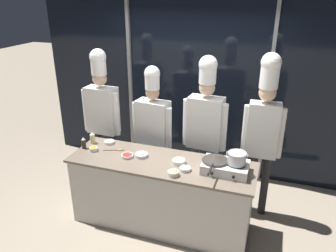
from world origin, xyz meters
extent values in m
plane|color=gray|center=(0.00, 0.00, 0.00)|extent=(24.00, 24.00, 0.00)
cube|color=black|center=(0.00, 1.53, 1.35)|extent=(5.02, 0.04, 2.70)
cube|color=gray|center=(-1.07, 1.48, 1.35)|extent=(0.05, 0.05, 2.70)
cube|color=gray|center=(1.07, 1.48, 1.35)|extent=(0.05, 0.05, 2.70)
cube|color=beige|center=(0.00, 0.00, 0.43)|extent=(2.13, 0.67, 0.85)
cube|color=#756656|center=(0.00, 0.00, 0.87)|extent=(2.20, 0.70, 0.03)
cube|color=silver|center=(0.75, 0.01, 0.94)|extent=(0.50, 0.33, 0.11)
cylinder|color=black|center=(0.63, 0.01, 1.00)|extent=(0.20, 0.20, 0.01)
cylinder|color=black|center=(0.63, -0.17, 0.94)|extent=(0.03, 0.01, 0.03)
cylinder|color=black|center=(0.86, 0.01, 1.00)|extent=(0.20, 0.20, 0.01)
cylinder|color=black|center=(0.86, -0.17, 0.94)|extent=(0.03, 0.01, 0.03)
cylinder|color=#38332D|center=(0.63, 0.01, 1.01)|extent=(0.28, 0.28, 0.01)
cone|color=#38332D|center=(0.63, 0.01, 1.02)|extent=(0.30, 0.30, 0.04)
cylinder|color=black|center=(0.63, -0.25, 1.03)|extent=(0.02, 0.23, 0.02)
cylinder|color=#B7BABF|center=(0.86, 0.01, 1.07)|extent=(0.20, 0.20, 0.13)
torus|color=#B7BABF|center=(0.86, 0.01, 1.13)|extent=(0.20, 0.20, 0.01)
torus|color=#B7BABF|center=(0.75, 0.01, 1.11)|extent=(0.01, 0.05, 0.05)
torus|color=#B7BABF|center=(0.97, 0.01, 1.11)|extent=(0.01, 0.05, 0.05)
cylinder|color=beige|center=(-1.01, 0.17, 0.94)|extent=(0.06, 0.06, 0.12)
cone|color=white|center=(-1.01, 0.17, 1.02)|extent=(0.05, 0.05, 0.03)
cylinder|color=#332319|center=(-1.04, 0.01, 0.94)|extent=(0.06, 0.06, 0.12)
cone|color=white|center=(-1.04, 0.01, 1.02)|extent=(0.05, 0.05, 0.03)
cylinder|color=white|center=(0.21, 0.02, 0.90)|extent=(0.15, 0.15, 0.05)
torus|color=white|center=(0.21, 0.02, 0.93)|extent=(0.15, 0.15, 0.01)
cylinder|color=#E0C689|center=(0.21, 0.02, 0.92)|extent=(0.12, 0.12, 0.03)
cylinder|color=white|center=(0.33, -0.11, 0.90)|extent=(0.12, 0.12, 0.04)
torus|color=white|center=(0.33, -0.11, 0.92)|extent=(0.12, 0.12, 0.01)
cylinder|color=beige|center=(0.33, -0.11, 0.91)|extent=(0.10, 0.10, 0.02)
cylinder|color=white|center=(-0.42, -0.03, 0.90)|extent=(0.14, 0.14, 0.03)
torus|color=white|center=(-0.42, -0.03, 0.91)|extent=(0.15, 0.15, 0.01)
cylinder|color=red|center=(-0.42, -0.03, 0.90)|extent=(0.12, 0.12, 0.02)
cylinder|color=white|center=(-0.26, 0.04, 0.90)|extent=(0.15, 0.15, 0.04)
torus|color=white|center=(-0.26, 0.04, 0.92)|extent=(0.16, 0.16, 0.01)
cylinder|color=white|center=(-0.26, 0.04, 0.91)|extent=(0.12, 0.12, 0.02)
cylinder|color=white|center=(-0.89, -0.02, 0.90)|extent=(0.10, 0.10, 0.04)
torus|color=white|center=(-0.89, -0.02, 0.92)|extent=(0.10, 0.10, 0.01)
cylinder|color=orange|center=(-0.89, -0.02, 0.91)|extent=(0.08, 0.08, 0.02)
cylinder|color=white|center=(0.23, -0.25, 0.91)|extent=(0.12, 0.12, 0.05)
torus|color=white|center=(0.23, -0.25, 0.93)|extent=(0.12, 0.12, 0.01)
cylinder|color=#9E896B|center=(0.23, -0.25, 0.92)|extent=(0.10, 0.10, 0.03)
cylinder|color=white|center=(-0.80, 0.24, 0.90)|extent=(0.13, 0.13, 0.03)
torus|color=white|center=(-0.80, 0.24, 0.91)|extent=(0.14, 0.14, 0.01)
cylinder|color=#EAA893|center=(-0.80, 0.24, 0.90)|extent=(0.11, 0.11, 0.02)
cube|color=olive|center=(-0.70, 0.06, 0.89)|extent=(0.17, 0.08, 0.01)
ellipsoid|color=olive|center=(-0.58, 0.11, 0.89)|extent=(0.10, 0.08, 0.02)
cylinder|color=#232326|center=(-1.01, 0.65, 0.41)|extent=(0.11, 0.11, 0.82)
cylinder|color=#232326|center=(-1.25, 0.66, 0.41)|extent=(0.11, 0.11, 0.82)
cube|color=white|center=(-1.13, 0.66, 1.16)|extent=(0.44, 0.24, 0.67)
cylinder|color=white|center=(-0.89, 0.61, 1.14)|extent=(0.09, 0.09, 0.61)
cylinder|color=white|center=(-1.37, 0.63, 1.14)|extent=(0.09, 0.09, 0.61)
sphere|color=beige|center=(-1.13, 0.66, 1.61)|extent=(0.20, 0.20, 0.20)
cylinder|color=white|center=(-1.13, 0.66, 1.79)|extent=(0.21, 0.21, 0.24)
sphere|color=white|center=(-1.13, 0.66, 1.91)|extent=(0.22, 0.22, 0.22)
cylinder|color=#2D3856|center=(-0.23, 0.64, 0.38)|extent=(0.11, 0.11, 0.76)
cylinder|color=#2D3856|center=(-0.47, 0.67, 0.38)|extent=(0.11, 0.11, 0.76)
cube|color=white|center=(-0.35, 0.65, 1.07)|extent=(0.47, 0.28, 0.62)
cylinder|color=white|center=(-0.11, 0.59, 1.05)|extent=(0.09, 0.09, 0.57)
cylinder|color=white|center=(-0.60, 0.65, 1.05)|extent=(0.09, 0.09, 0.57)
sphere|color=tan|center=(-0.35, 0.65, 1.49)|extent=(0.18, 0.18, 0.18)
cylinder|color=white|center=(-0.35, 0.65, 1.64)|extent=(0.19, 0.19, 0.20)
sphere|color=white|center=(-0.35, 0.65, 1.75)|extent=(0.21, 0.21, 0.21)
cylinder|color=#4C4C51|center=(0.49, 0.64, 0.42)|extent=(0.11, 0.11, 0.83)
cylinder|color=#4C4C51|center=(0.25, 0.65, 0.42)|extent=(0.11, 0.11, 0.83)
cube|color=white|center=(0.37, 0.65, 1.17)|extent=(0.45, 0.26, 0.67)
cylinder|color=white|center=(0.61, 0.59, 1.15)|extent=(0.09, 0.09, 0.62)
cylinder|color=white|center=(0.12, 0.63, 1.15)|extent=(0.09, 0.09, 0.62)
sphere|color=beige|center=(0.37, 0.65, 1.63)|extent=(0.20, 0.20, 0.20)
cylinder|color=white|center=(0.37, 0.65, 1.80)|extent=(0.21, 0.21, 0.23)
sphere|color=white|center=(0.37, 0.65, 1.91)|extent=(0.23, 0.23, 0.23)
cylinder|color=#232326|center=(1.18, 0.62, 0.42)|extent=(0.10, 0.10, 0.84)
cylinder|color=#232326|center=(0.98, 0.61, 0.42)|extent=(0.10, 0.10, 0.84)
cube|color=white|center=(1.08, 0.62, 1.18)|extent=(0.37, 0.21, 0.68)
cylinder|color=white|center=(1.29, 0.60, 1.17)|extent=(0.07, 0.07, 0.63)
cylinder|color=white|center=(0.87, 0.58, 1.17)|extent=(0.07, 0.07, 0.63)
sphere|color=beige|center=(1.08, 0.62, 1.65)|extent=(0.20, 0.20, 0.20)
cylinder|color=white|center=(1.08, 0.62, 1.85)|extent=(0.21, 0.21, 0.29)
sphere|color=white|center=(1.08, 0.62, 1.99)|extent=(0.23, 0.23, 0.23)
camera|label=1|loc=(1.18, -3.15, 2.75)|focal=35.00mm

